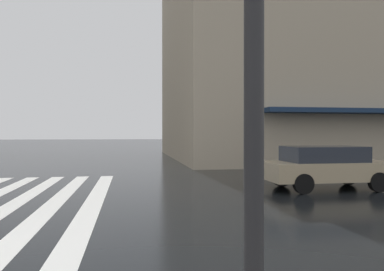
% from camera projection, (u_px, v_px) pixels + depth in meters
% --- Properties ---
extents(haussmann_block_corner, '(19.03, 23.62, 20.59)m').
position_uv_depth(haussmann_block_corner, '(322.00, 28.00, 29.32)').
color(haussmann_block_corner, tan).
rests_on(haussmann_block_corner, ground_plane).
extents(car_champagne, '(1.85, 4.10, 1.41)m').
position_uv_depth(car_champagne, '(326.00, 166.00, 12.27)').
color(car_champagne, tan).
rests_on(car_champagne, ground_plane).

